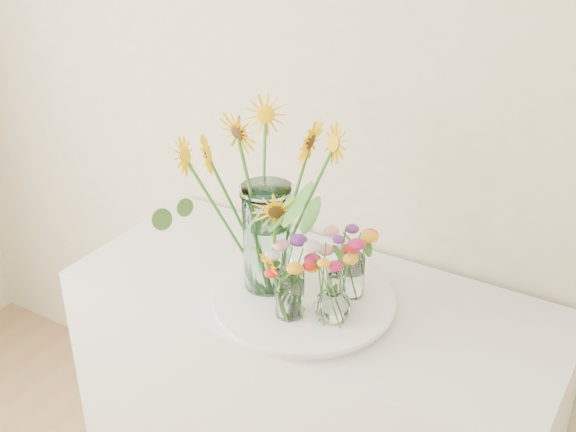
% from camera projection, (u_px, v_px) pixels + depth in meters
% --- Properties ---
extents(counter, '(1.40, 0.60, 0.90)m').
position_uv_depth(counter, '(312.00, 413.00, 2.25)').
color(counter, white).
rests_on(counter, ground_plane).
extents(tray, '(0.47, 0.47, 0.02)m').
position_uv_depth(tray, '(304.00, 302.00, 1.98)').
color(tray, white).
rests_on(tray, counter).
extents(mason_jar, '(0.16, 0.16, 0.31)m').
position_uv_depth(mason_jar, '(267.00, 238.00, 1.95)').
color(mason_jar, '#B4F2E4').
rests_on(mason_jar, tray).
extents(sunflower_bouquet, '(0.84, 0.84, 0.55)m').
position_uv_depth(sunflower_bouquet, '(267.00, 199.00, 1.90)').
color(sunflower_bouquet, '#FFB905').
rests_on(sunflower_bouquet, tray).
extents(small_vase_a, '(0.10, 0.10, 0.13)m').
position_uv_depth(small_vase_a, '(289.00, 294.00, 1.87)').
color(small_vase_a, white).
rests_on(small_vase_a, tray).
extents(wildflower_posy_a, '(0.18, 0.18, 0.22)m').
position_uv_depth(wildflower_posy_a, '(289.00, 280.00, 1.85)').
color(wildflower_posy_a, orange).
rests_on(wildflower_posy_a, tray).
extents(small_vase_b, '(0.11, 0.11, 0.14)m').
position_uv_depth(small_vase_b, '(333.00, 296.00, 1.85)').
color(small_vase_b, white).
rests_on(small_vase_b, tray).
extents(wildflower_posy_b, '(0.20, 0.20, 0.23)m').
position_uv_depth(wildflower_posy_b, '(333.00, 282.00, 1.83)').
color(wildflower_posy_b, orange).
rests_on(wildflower_posy_b, tray).
extents(small_vase_c, '(0.07, 0.07, 0.12)m').
position_uv_depth(small_vase_c, '(351.00, 276.00, 1.96)').
color(small_vase_c, white).
rests_on(small_vase_c, tray).
extents(wildflower_posy_c, '(0.18, 0.18, 0.21)m').
position_uv_depth(wildflower_posy_c, '(352.00, 262.00, 1.93)').
color(wildflower_posy_c, orange).
rests_on(wildflower_posy_c, tray).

